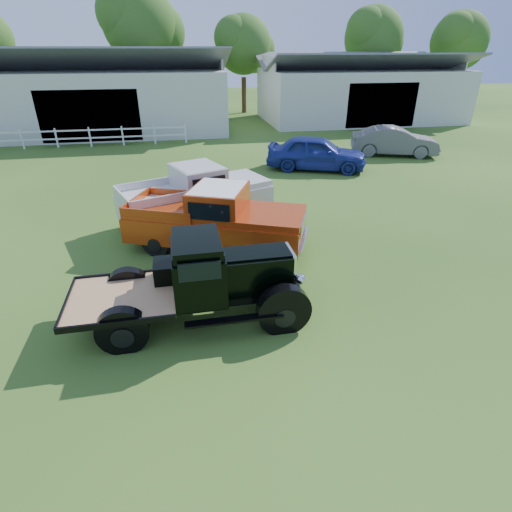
{
  "coord_description": "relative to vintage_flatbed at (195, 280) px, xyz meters",
  "views": [
    {
      "loc": [
        -1.42,
        -7.42,
        5.65
      ],
      "look_at": [
        0.2,
        1.2,
        1.05
      ],
      "focal_mm": 28.0,
      "sensor_mm": 36.0,
      "label": 1
    }
  ],
  "objects": [
    {
      "name": "ground",
      "position": [
        1.36,
        -0.33,
        -1.03
      ],
      "size": [
        120.0,
        120.0,
        0.0
      ],
      "primitive_type": "plane",
      "color": "#2C4F19"
    },
    {
      "name": "shed_left",
      "position": [
        -5.64,
        25.67,
        1.77
      ],
      "size": [
        18.8,
        10.2,
        5.6
      ],
      "primitive_type": null,
      "color": "silver",
      "rests_on": "ground"
    },
    {
      "name": "shed_right",
      "position": [
        15.36,
        26.67,
        1.57
      ],
      "size": [
        16.8,
        9.2,
        5.2
      ],
      "primitive_type": null,
      "color": "silver",
      "rests_on": "ground"
    },
    {
      "name": "fence_rail",
      "position": [
        -6.64,
        19.67,
        -0.43
      ],
      "size": [
        14.2,
        0.16,
        1.2
      ],
      "primitive_type": null,
      "color": "white",
      "rests_on": "ground"
    },
    {
      "name": "tree_b",
      "position": [
        -2.64,
        33.67,
        4.72
      ],
      "size": [
        6.9,
        6.9,
        11.5
      ],
      "primitive_type": null,
      "color": "#2E5A20",
      "rests_on": "ground"
    },
    {
      "name": "tree_c",
      "position": [
        6.36,
        32.67,
        3.47
      ],
      "size": [
        5.4,
        5.4,
        9.0
      ],
      "primitive_type": null,
      "color": "#2E5A20",
      "rests_on": "ground"
    },
    {
      "name": "tree_d",
      "position": [
        19.36,
        33.67,
        3.97
      ],
      "size": [
        6.0,
        6.0,
        10.0
      ],
      "primitive_type": null,
      "color": "#2E5A20",
      "rests_on": "ground"
    },
    {
      "name": "tree_e",
      "position": [
        27.36,
        31.67,
        3.72
      ],
      "size": [
        5.7,
        5.7,
        9.5
      ],
      "primitive_type": null,
      "color": "#2E5A20",
      "rests_on": "ground"
    },
    {
      "name": "vintage_flatbed",
      "position": [
        0.0,
        0.0,
        0.0
      ],
      "size": [
        5.24,
        2.13,
        2.07
      ],
      "primitive_type": null,
      "rotation": [
        0.0,
        0.0,
        0.01
      ],
      "color": "black",
      "rests_on": "ground"
    },
    {
      "name": "red_pickup",
      "position": [
        0.83,
        3.62,
        -0.02
      ],
      "size": [
        5.93,
        4.12,
        2.02
      ],
      "primitive_type": null,
      "rotation": [
        0.0,
        0.0,
        -0.4
      ],
      "color": "#A2330D",
      "rests_on": "ground"
    },
    {
      "name": "white_pickup",
      "position": [
        0.35,
        5.91,
        -0.03
      ],
      "size": [
        5.85,
        3.94,
        2.0
      ],
      "primitive_type": null,
      "rotation": [
        0.0,
        0.0,
        0.37
      ],
      "color": "silver",
      "rests_on": "ground"
    },
    {
      "name": "misc_car_blue",
      "position": [
        6.78,
        11.87,
        -0.18
      ],
      "size": [
        5.41,
        3.67,
        1.71
      ],
      "primitive_type": "imported",
      "rotation": [
        0.0,
        0.0,
        1.21
      ],
      "color": "navy",
      "rests_on": "ground"
    },
    {
      "name": "misc_car_grey",
      "position": [
        12.21,
        13.98,
        -0.24
      ],
      "size": [
        5.12,
        3.17,
        1.59
      ],
      "primitive_type": "imported",
      "rotation": [
        0.0,
        0.0,
        1.24
      ],
      "color": "#555556",
      "rests_on": "ground"
    }
  ]
}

